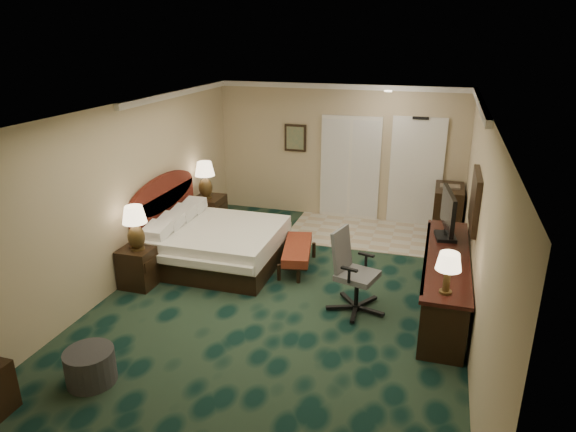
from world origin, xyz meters
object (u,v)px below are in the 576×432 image
(lamp_near, at_px, (135,228))
(minibar, at_px, (447,212))
(bed_bench, at_px, (297,257))
(tv, at_px, (448,215))
(nightstand_far, at_px, (209,213))
(ottoman, at_px, (90,366))
(bed, at_px, (219,245))
(desk_chair, at_px, (358,272))
(nightstand_near, at_px, (140,266))
(desk, at_px, (444,282))
(lamp_far, at_px, (205,180))

(lamp_near, distance_m, minibar, 5.60)
(bed_bench, xyz_separation_m, tv, (2.25, 0.00, 0.95))
(lamp_near, xyz_separation_m, tv, (4.36, 1.28, 0.21))
(nightstand_far, xyz_separation_m, ottoman, (0.72, -4.64, -0.13))
(bed, bearing_deg, lamp_near, -126.05)
(bed, height_order, desk_chair, desk_chair)
(nightstand_near, height_order, bed_bench, nightstand_near)
(lamp_near, height_order, ottoman, lamp_near)
(nightstand_near, distance_m, bed_bench, 2.47)
(bed, distance_m, nightstand_far, 1.61)
(ottoman, distance_m, desk_chair, 3.50)
(lamp_near, bearing_deg, tv, 16.42)
(lamp_near, relative_size, desk_chair, 0.59)
(desk, xyz_separation_m, minibar, (0.01, 2.79, 0.08))
(lamp_far, relative_size, desk_chair, 0.61)
(lamp_near, height_order, lamp_far, lamp_far)
(lamp_near, distance_m, bed_bench, 2.57)
(bed_bench, relative_size, minibar, 1.24)
(desk, bearing_deg, desk_chair, -160.51)
(bed, distance_m, ottoman, 3.25)
(bed, xyz_separation_m, desk_chair, (2.45, -0.86, 0.26))
(desk_chair, bearing_deg, bed, 175.90)
(nightstand_near, bearing_deg, nightstand_far, 89.58)
(bed, relative_size, desk_chair, 1.73)
(nightstand_near, bearing_deg, lamp_near, -59.37)
(nightstand_near, bearing_deg, tv, 15.72)
(tv, distance_m, minibar, 2.25)
(lamp_near, distance_m, ottoman, 2.38)
(desk, bearing_deg, bed, 172.74)
(nightstand_near, bearing_deg, desk_chair, 3.28)
(nightstand_far, xyz_separation_m, bed_bench, (2.12, -1.21, -0.13))
(desk_chair, bearing_deg, nightstand_far, 160.61)
(lamp_far, height_order, desk, lamp_far)
(lamp_far, relative_size, ottoman, 1.30)
(nightstand_far, bearing_deg, desk_chair, -34.71)
(bed_bench, xyz_separation_m, desk_chair, (1.14, -1.05, 0.37))
(nightstand_near, xyz_separation_m, tv, (4.39, 1.23, 0.85))
(nightstand_near, xyz_separation_m, lamp_near, (0.03, -0.05, 0.64))
(lamp_near, distance_m, tv, 4.55)
(nightstand_far, xyz_separation_m, lamp_far, (-0.03, -0.04, 0.68))
(bed_bench, bearing_deg, desk_chair, -53.78)
(lamp_far, distance_m, desk_chair, 3.99)
(bed, distance_m, lamp_near, 1.50)
(nightstand_far, height_order, minibar, minibar)
(bed_bench, relative_size, desk, 0.43)
(bed, distance_m, nightstand_near, 1.34)
(nightstand_near, xyz_separation_m, lamp_far, (-0.01, 2.40, 0.70))
(nightstand_near, bearing_deg, lamp_far, 90.31)
(nightstand_far, height_order, ottoman, nightstand_far)
(lamp_far, bearing_deg, nightstand_far, 52.11)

